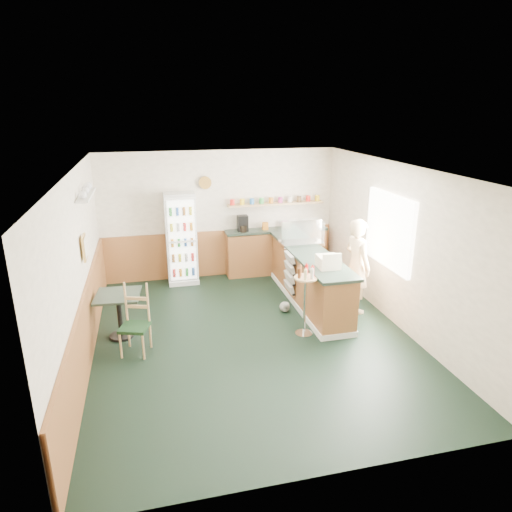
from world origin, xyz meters
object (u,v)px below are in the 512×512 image
object	(u,v)px
drinks_fridge	(181,239)
cafe_chair	(134,317)
display_case	(301,233)
condiment_stand	(305,292)
cafe_table	(119,307)
cash_register	(328,262)
shopkeeper	(357,266)

from	to	relation	value
drinks_fridge	cafe_chair	world-z (taller)	drinks_fridge
drinks_fridge	display_case	bearing A→B (deg)	-27.62
drinks_fridge	cafe_chair	distance (m)	2.90
display_case	condiment_stand	xyz separation A→B (m)	(-0.50, -1.68, -0.49)
display_case	cafe_table	xyz separation A→B (m)	(-3.40, -1.07, -0.71)
cash_register	shopkeeper	size ratio (longest dim) A/B	0.21
display_case	cash_register	bearing A→B (deg)	-90.00
drinks_fridge	cafe_table	size ratio (longest dim) A/B	2.54
drinks_fridge	condiment_stand	world-z (taller)	drinks_fridge
display_case	cafe_chair	size ratio (longest dim) A/B	0.75
cafe_chair	shopkeeper	bearing A→B (deg)	26.50
cafe_chair	cash_register	bearing A→B (deg)	22.00
shopkeeper	cash_register	bearing A→B (deg)	105.20
drinks_fridge	cafe_chair	bearing A→B (deg)	-109.24
cash_register	cafe_chair	size ratio (longest dim) A/B	0.33
cafe_table	cafe_chair	size ratio (longest dim) A/B	0.70
shopkeeper	condiment_stand	distance (m)	1.37
drinks_fridge	cash_register	xyz separation A→B (m)	(2.21, -2.52, 0.16)
condiment_stand	cafe_chair	xyz separation A→B (m)	(-2.66, 0.12, -0.19)
cash_register	shopkeeper	xyz separation A→B (m)	(0.70, 0.35, -0.25)
cafe_table	condiment_stand	bearing A→B (deg)	-11.72
drinks_fridge	display_case	world-z (taller)	drinks_fridge
condiment_stand	cafe_chair	bearing A→B (deg)	177.48
cash_register	shopkeeper	world-z (taller)	shopkeeper
condiment_stand	cafe_table	xyz separation A→B (m)	(-2.90, 0.60, -0.23)
cafe_chair	display_case	bearing A→B (deg)	44.73
display_case	condiment_stand	bearing A→B (deg)	-106.50
shopkeeper	cafe_table	distance (m)	4.11
condiment_stand	cafe_table	bearing A→B (deg)	168.28
cafe_chair	drinks_fridge	bearing A→B (deg)	89.24
cafe_table	cash_register	bearing A→B (deg)	-4.88
display_case	shopkeeper	xyz separation A→B (m)	(0.70, -1.01, -0.38)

